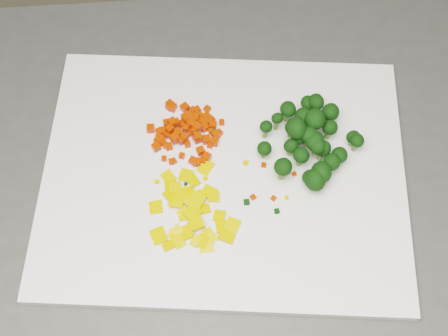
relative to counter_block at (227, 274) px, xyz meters
name	(u,v)px	position (x,y,z in m)	size (l,w,h in m)	color
counter_block	(227,274)	(0.00, 0.00, 0.00)	(0.94, 0.66, 0.90)	#424240
cutting_board	(224,174)	(-0.01, 0.00, 0.46)	(0.50, 0.39, 0.01)	white
carrot_pile	(186,127)	(-0.03, 0.07, 0.48)	(0.11, 0.11, 0.03)	red
pepper_pile	(193,204)	(-0.07, -0.04, 0.47)	(0.13, 0.13, 0.02)	#DBA00B
broccoli_pile	(310,139)	(0.11, -0.02, 0.49)	(0.13, 0.13, 0.06)	black
carrot_cube_0	(219,133)	(0.01, 0.05, 0.47)	(0.01, 0.01, 0.01)	red
carrot_cube_1	(207,109)	(0.01, 0.10, 0.47)	(0.01, 0.01, 0.01)	red
carrot_cube_2	(203,122)	(-0.01, 0.08, 0.47)	(0.01, 0.01, 0.01)	red
carrot_cube_3	(192,123)	(-0.03, 0.08, 0.48)	(0.01, 0.01, 0.01)	red
carrot_cube_4	(160,132)	(-0.07, 0.09, 0.47)	(0.01, 0.01, 0.01)	red
carrot_cube_5	(181,140)	(-0.05, 0.06, 0.47)	(0.01, 0.01, 0.01)	red
carrot_cube_6	(216,135)	(0.00, 0.05, 0.47)	(0.01, 0.01, 0.01)	red
carrot_cube_7	(207,117)	(0.00, 0.08, 0.47)	(0.01, 0.01, 0.01)	red
carrot_cube_8	(164,159)	(-0.08, 0.05, 0.47)	(0.01, 0.01, 0.01)	red
carrot_cube_9	(158,138)	(-0.07, 0.08, 0.47)	(0.01, 0.01, 0.01)	red
carrot_cube_10	(170,129)	(-0.06, 0.08, 0.48)	(0.01, 0.01, 0.01)	red
carrot_cube_11	(169,147)	(-0.07, 0.06, 0.47)	(0.01, 0.01, 0.01)	red
carrot_cube_12	(204,122)	(-0.01, 0.08, 0.47)	(0.01, 0.01, 0.01)	red
carrot_cube_13	(198,116)	(-0.01, 0.09, 0.47)	(0.01, 0.01, 0.01)	red
carrot_cube_14	(191,133)	(-0.03, 0.07, 0.47)	(0.01, 0.01, 0.01)	red
carrot_cube_15	(186,117)	(-0.03, 0.09, 0.48)	(0.01, 0.01, 0.01)	red
carrot_cube_16	(198,137)	(-0.02, 0.05, 0.48)	(0.01, 0.01, 0.01)	red
carrot_cube_17	(207,157)	(-0.02, 0.02, 0.47)	(0.01, 0.01, 0.01)	red
carrot_cube_18	(211,120)	(0.01, 0.08, 0.47)	(0.01, 0.01, 0.01)	red
carrot_cube_19	(151,128)	(-0.08, 0.10, 0.47)	(0.01, 0.01, 0.01)	red
carrot_cube_20	(185,108)	(-0.02, 0.11, 0.47)	(0.01, 0.01, 0.01)	red
carrot_cube_21	(197,127)	(-0.02, 0.07, 0.48)	(0.01, 0.01, 0.01)	red
carrot_cube_22	(184,137)	(-0.04, 0.06, 0.48)	(0.01, 0.01, 0.01)	red
carrot_cube_23	(164,142)	(-0.07, 0.07, 0.47)	(0.01, 0.01, 0.01)	red
carrot_cube_24	(170,106)	(-0.04, 0.12, 0.47)	(0.01, 0.01, 0.01)	red
carrot_cube_25	(193,161)	(-0.04, 0.03, 0.47)	(0.01, 0.01, 0.01)	red
carrot_cube_26	(207,140)	(-0.01, 0.05, 0.47)	(0.01, 0.01, 0.01)	red
carrot_cube_27	(187,144)	(-0.04, 0.05, 0.47)	(0.01, 0.01, 0.01)	red
carrot_cube_28	(197,162)	(-0.04, 0.02, 0.47)	(0.01, 0.01, 0.01)	red
carrot_cube_29	(167,123)	(-0.06, 0.10, 0.47)	(0.01, 0.01, 0.01)	red
carrot_cube_30	(193,111)	(-0.01, 0.10, 0.47)	(0.01, 0.01, 0.01)	red
carrot_cube_31	(167,134)	(-0.06, 0.08, 0.47)	(0.01, 0.01, 0.01)	red
carrot_cube_32	(162,142)	(-0.07, 0.07, 0.47)	(0.01, 0.01, 0.01)	red
carrot_cube_33	(187,119)	(-0.03, 0.09, 0.48)	(0.01, 0.01, 0.01)	red
carrot_cube_34	(206,123)	(0.00, 0.08, 0.47)	(0.01, 0.01, 0.01)	red
carrot_cube_35	(192,124)	(-0.02, 0.08, 0.47)	(0.01, 0.01, 0.01)	red
carrot_cube_36	(210,121)	(0.00, 0.08, 0.47)	(0.01, 0.01, 0.01)	red
carrot_cube_37	(185,128)	(-0.04, 0.07, 0.48)	(0.01, 0.01, 0.01)	red
carrot_cube_38	(214,142)	(0.00, 0.04, 0.47)	(0.01, 0.01, 0.01)	red
carrot_cube_39	(182,156)	(-0.05, 0.04, 0.47)	(0.01, 0.01, 0.01)	red
carrot_cube_40	(176,135)	(-0.05, 0.07, 0.48)	(0.01, 0.01, 0.01)	red
carrot_cube_41	(195,118)	(-0.02, 0.08, 0.48)	(0.01, 0.01, 0.01)	red
carrot_cube_42	(210,145)	(-0.01, 0.04, 0.47)	(0.01, 0.01, 0.01)	red
carrot_cube_43	(160,139)	(-0.07, 0.08, 0.47)	(0.01, 0.01, 0.01)	red
carrot_cube_44	(176,122)	(-0.04, 0.09, 0.48)	(0.01, 0.01, 0.01)	red
carrot_cube_45	(171,162)	(-0.07, 0.04, 0.47)	(0.01, 0.01, 0.01)	red
carrot_cube_46	(187,119)	(-0.03, 0.09, 0.47)	(0.01, 0.01, 0.01)	red
carrot_cube_47	(174,161)	(-0.07, 0.04, 0.47)	(0.01, 0.01, 0.01)	red
carrot_cube_48	(157,141)	(-0.08, 0.07, 0.47)	(0.01, 0.01, 0.01)	red
carrot_cube_49	(200,151)	(-0.03, 0.04, 0.47)	(0.01, 0.01, 0.01)	red
carrot_cube_50	(158,147)	(-0.08, 0.07, 0.47)	(0.01, 0.01, 0.01)	red
carrot_cube_51	(178,133)	(-0.05, 0.07, 0.47)	(0.01, 0.01, 0.01)	red
carrot_cube_52	(189,117)	(-0.02, 0.09, 0.48)	(0.01, 0.01, 0.01)	red
carrot_cube_53	(181,141)	(-0.05, 0.06, 0.47)	(0.01, 0.01, 0.01)	red
carrot_cube_54	(163,130)	(-0.06, 0.09, 0.47)	(0.01, 0.01, 0.01)	red
carrot_cube_55	(190,125)	(-0.03, 0.08, 0.48)	(0.01, 0.01, 0.01)	red
carrot_cube_56	(204,127)	(-0.01, 0.07, 0.47)	(0.01, 0.01, 0.01)	red
carrot_cube_57	(156,147)	(-0.08, 0.07, 0.47)	(0.01, 0.01, 0.01)	red
carrot_cube_58	(222,122)	(0.02, 0.07, 0.47)	(0.01, 0.01, 0.01)	red
carrot_cube_59	(162,131)	(-0.07, 0.09, 0.47)	(0.01, 0.01, 0.01)	red
carrot_cube_60	(195,130)	(-0.03, 0.07, 0.48)	(0.01, 0.01, 0.01)	red
carrot_cube_61	(203,161)	(-0.03, 0.02, 0.47)	(0.01, 0.01, 0.01)	red
carrot_cube_62	(197,139)	(-0.03, 0.06, 0.47)	(0.01, 0.01, 0.01)	red
carrot_cube_63	(213,125)	(0.00, 0.07, 0.47)	(0.01, 0.01, 0.01)	red
carrot_cube_64	(182,124)	(-0.04, 0.09, 0.47)	(0.01, 0.01, 0.01)	red
carrot_cube_65	(196,127)	(-0.02, 0.07, 0.47)	(0.01, 0.01, 0.01)	red
carrot_cube_66	(166,145)	(-0.07, 0.06, 0.47)	(0.01, 0.01, 0.01)	red
carrot_cube_67	(172,107)	(-0.04, 0.12, 0.47)	(0.01, 0.01, 0.01)	red
carrot_cube_68	(173,122)	(-0.05, 0.09, 0.48)	(0.01, 0.01, 0.01)	red
carrot_cube_69	(197,110)	(-0.01, 0.10, 0.47)	(0.01, 0.01, 0.01)	red
carrot_cube_70	(196,132)	(-0.02, 0.07, 0.47)	(0.01, 0.01, 0.01)	red
carrot_cube_71	(211,131)	(0.00, 0.06, 0.47)	(0.01, 0.01, 0.01)	red
carrot_cube_72	(170,104)	(-0.04, 0.13, 0.47)	(0.01, 0.01, 0.01)	red
carrot_cube_73	(216,139)	(0.00, 0.05, 0.47)	(0.01, 0.01, 0.01)	red
carrot_cube_74	(174,138)	(-0.06, 0.07, 0.48)	(0.01, 0.01, 0.01)	red
pepper_chunk_0	(202,195)	(-0.05, -0.03, 0.47)	(0.01, 0.01, 0.00)	#DBA00B
pepper_chunk_1	(185,233)	(-0.09, -0.07, 0.47)	(0.02, 0.01, 0.00)	#DBA00B
pepper_chunk_2	(209,192)	(-0.04, -0.03, 0.47)	(0.02, 0.02, 0.00)	#DBA00B
pepper_chunk_3	(202,241)	(-0.07, -0.09, 0.47)	(0.02, 0.01, 0.00)	#DBA00B
pepper_chunk_4	(204,209)	(-0.06, -0.05, 0.47)	(0.01, 0.02, 0.00)	#DBA00B
pepper_chunk_5	(208,234)	(-0.06, -0.08, 0.47)	(0.01, 0.01, 0.00)	#DBA00B
pepper_chunk_6	(186,176)	(-0.06, 0.01, 0.47)	(0.02, 0.02, 0.00)	#DBA00B
pepper_chunk_7	(183,212)	(-0.08, -0.04, 0.47)	(0.01, 0.01, 0.01)	#DBA00B
pepper_chunk_8	(159,236)	(-0.12, -0.06, 0.47)	(0.02, 0.02, 0.00)	#DBA00B
pepper_chunk_9	(182,195)	(-0.08, -0.02, 0.47)	(0.02, 0.02, 0.00)	#DBA00B
pepper_chunk_10	(227,236)	(-0.04, -0.09, 0.47)	(0.02, 0.02, 0.01)	#DBA00B
pepper_chunk_11	(197,200)	(-0.06, -0.03, 0.47)	(0.02, 0.02, 0.01)	#DBA00B
pepper_chunk_12	(177,234)	(-0.10, -0.07, 0.46)	(0.02, 0.02, 0.00)	#DBA00B
pepper_chunk_13	(232,226)	(-0.03, -0.08, 0.47)	(0.02, 0.02, 0.00)	#DBA00B
pepper_chunk_14	(178,201)	(-0.08, -0.03, 0.47)	(0.02, 0.02, 0.00)	#DBA00B
pepper_chunk_15	(176,189)	(-0.08, 0.00, 0.47)	(0.02, 0.02, 0.00)	#DBA00B
pepper_chunk_16	(193,181)	(-0.05, 0.00, 0.47)	(0.02, 0.01, 0.00)	#DBA00B
pepper_chunk_17	(206,167)	(-0.03, 0.01, 0.47)	(0.02, 0.02, 0.00)	#DBA00B
pepper_chunk_18	(179,242)	(-0.10, -0.08, 0.47)	(0.01, 0.02, 0.00)	#DBA00B
pepper_chunk_19	(171,195)	(-0.09, -0.01, 0.47)	(0.02, 0.02, 0.00)	#DBA00B
pepper_chunk_20	(214,197)	(-0.04, -0.04, 0.47)	(0.02, 0.01, 0.01)	#DBA00B
pepper_chunk_21	(219,216)	(-0.04, -0.06, 0.47)	(0.02, 0.02, 0.00)	#DBA00B
pepper_chunk_22	(170,184)	(-0.08, 0.00, 0.47)	(0.01, 0.02, 0.00)	#DBA00B
pepper_chunk_23	(168,177)	(-0.08, 0.02, 0.47)	(0.02, 0.02, 0.00)	#DBA00B
pepper_chunk_24	(193,201)	(-0.07, -0.03, 0.47)	(0.02, 0.02, 0.00)	#DBA00B
pepper_chunk_25	(211,239)	(-0.06, -0.09, 0.47)	(0.01, 0.02, 0.00)	#DBA00B
pepper_chunk_26	(221,227)	(-0.04, -0.08, 0.46)	(0.02, 0.01, 0.00)	#DBA00B
pepper_chunk_27	(190,230)	(-0.08, -0.07, 0.47)	(0.01, 0.01, 0.01)	#DBA00B
pepper_chunk_28	(169,246)	(-0.12, -0.08, 0.46)	(0.02, 0.01, 0.00)	#DBA00B
pepper_chunk_29	(196,223)	(-0.07, -0.06, 0.47)	(0.02, 0.02, 0.01)	#DBA00B
pepper_chunk_30	(206,245)	(-0.07, -0.10, 0.47)	(0.02, 0.02, 0.00)	#DBA00B
pepper_chunk_31	(196,241)	(-0.08, -0.09, 0.47)	(0.02, 0.01, 0.01)	#DBA00B
pepper_chunk_32	(156,207)	(-0.11, -0.02, 0.47)	(0.02, 0.02, 0.00)	#DBA00B
pepper_chunk_33	(184,215)	(-0.08, -0.05, 0.47)	(0.02, 0.01, 0.00)	#DBA00B
pepper_chunk_34	(192,212)	(-0.07, -0.05, 0.47)	(0.02, 0.02, 0.00)	#DBA00B
pepper_chunk_35	(194,201)	(-0.06, -0.03, 0.47)	(0.02, 0.01, 0.00)	#DBA00B
pepper_chunk_36	(188,192)	(-0.07, -0.02, 0.47)	(0.02, 0.01, 0.00)	#DBA00B
pepper_chunk_37	(176,233)	(-0.10, -0.06, 0.47)	(0.02, 0.01, 0.00)	#DBA00B
pepper_chunk_38	(171,186)	(-0.08, 0.00, 0.47)	(0.01, 0.01, 0.00)	#DBA00B
broccoli_floret_0	(265,130)	(0.07, 0.03, 0.48)	(0.02, 0.02, 0.03)	black
broccoli_floret_1	(352,139)	(0.17, -0.03, 0.48)	(0.03, 0.03, 0.03)	black
broccoli_floret_2	(316,149)	(0.11, -0.03, 0.49)	(0.03, 0.03, 0.03)	black
broccoli_floret_3	(291,131)	(0.09, 0.01, 0.49)	(0.03, 0.03, 0.03)	black
broccoli_floret_4	(313,122)	(0.13, 0.00, 0.50)	(0.04, 0.04, 0.04)	black
broccoli_floret_5	(290,148)	(0.09, -0.01, 0.48)	(0.03, 0.03, 0.03)	black
broccoli_floret_6	(301,132)	(0.11, 0.00, 0.48)	(0.04, 0.04, 0.04)	black
broccoli_floret_7	(321,152)	(0.12, -0.04, 0.48)	(0.03, 0.03, 0.04)	black
broccoli_floret_8	(282,170)	(0.06, -0.04, 0.48)	(0.03, 0.03, 0.04)	black
broccoli_floret_9	(287,113)	(0.11, 0.04, 0.48)	(0.03, 0.03, 0.04)	black
broccoli_floret_10	(329,131)	(0.15, -0.01, 0.48)	(0.03, 0.03, 0.03)	black
broccoli_floret_11	(355,144)	(0.17, -0.04, 0.48)	(0.03, 0.03, 0.03)	black
broccoli_floret_12	(320,174)	(0.10, -0.07, 0.48)	(0.04, 0.04, 0.04)	black
broccoli_floret_13	(300,158)	(0.09, -0.03, 0.48)	(0.03, 0.03, 0.03)	black
broccoli_floret_14	(331,164)	(0.13, -0.06, 0.48)	(0.03, 0.03, 0.03)	black
broccoli_floret_15	(295,131)	(0.10, 0.00, 0.50)	(0.04, 0.04, 0.04)	black
broccoli_floret_16	(296,131)	(0.10, 0.01, 0.48)	(0.04, 0.04, 0.04)	black
broccoli_floret_17	(302,121)	(0.12, 0.02, 0.48)	(0.04, 0.04, 0.04)	black
broccoli_floret_18	(314,182)	(0.09, -0.07, 0.48)	(0.04, 0.04, 0.03)	black
broccoli_floret_19	(307,105)	(0.14, 0.04, 0.48)	(0.03, 0.03, 0.03)	black
broccoli_floret_20	(276,122)	(0.09, 0.03, 0.48)	(0.02, 0.02, 0.03)	black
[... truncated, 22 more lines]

